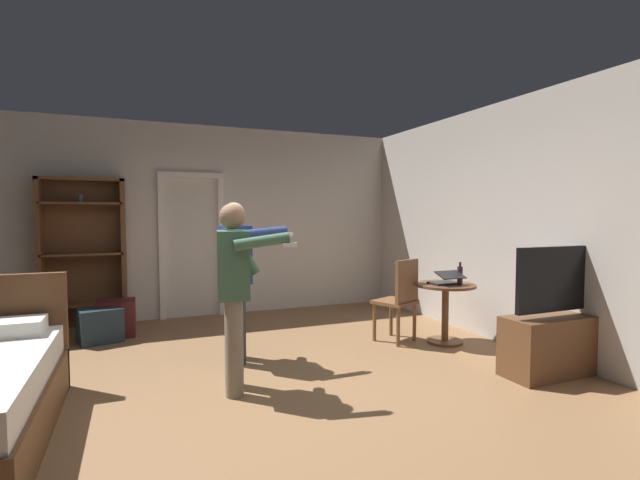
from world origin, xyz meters
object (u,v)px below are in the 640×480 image
at_px(bottle_on_table, 460,275).
at_px(suitcase_dark, 116,318).
at_px(side_table, 445,303).
at_px(person_striped_shirt, 236,270).
at_px(tv_flatscreen, 557,336).
at_px(wooden_chair, 400,297).
at_px(person_blue_shirt, 234,285).
at_px(laptop, 446,280).
at_px(bookshelf, 84,247).
at_px(suitcase_small, 100,325).

bearing_deg(bottle_on_table, suitcase_dark, 153.37).
bearing_deg(side_table, person_striped_shirt, 173.36).
distance_m(tv_flatscreen, person_striped_shirt, 3.19).
relative_size(bottle_on_table, suitcase_dark, 0.58).
height_order(wooden_chair, person_blue_shirt, person_blue_shirt).
height_order(laptop, wooden_chair, wooden_chair).
xyz_separation_m(tv_flatscreen, suitcase_dark, (-3.92, 3.06, -0.14)).
relative_size(wooden_chair, person_striped_shirt, 0.60).
distance_m(bottle_on_table, wooden_chair, 0.74).
bearing_deg(person_blue_shirt, person_striped_shirt, 77.26).
bearing_deg(person_striped_shirt, person_blue_shirt, -102.74).
height_order(bottle_on_table, suitcase_dark, bottle_on_table).
bearing_deg(tv_flatscreen, laptop, 105.85).
xyz_separation_m(bookshelf, laptop, (3.97, -2.44, -0.33)).
bearing_deg(bottle_on_table, suitcase_small, 157.02).
height_order(person_blue_shirt, person_striped_shirt, person_striped_shirt).
xyz_separation_m(bookshelf, wooden_chair, (3.52, -2.17, -0.53)).
height_order(side_table, suitcase_dark, side_table).
height_order(suitcase_dark, suitcase_small, suitcase_dark).
distance_m(tv_flatscreen, laptop, 1.32).
bearing_deg(wooden_chair, side_table, -25.02).
xyz_separation_m(side_table, bottle_on_table, (0.14, -0.08, 0.33)).
distance_m(tv_flatscreen, side_table, 1.30).
bearing_deg(suitcase_small, wooden_chair, -37.42).
relative_size(tv_flatscreen, person_blue_shirt, 0.76).
bearing_deg(bookshelf, laptop, -31.52).
relative_size(laptop, person_blue_shirt, 0.20).
bearing_deg(wooden_chair, suitcase_dark, 153.27).
distance_m(person_blue_shirt, suitcase_dark, 2.62).
relative_size(bottle_on_table, wooden_chair, 0.26).
xyz_separation_m(side_table, wooden_chair, (-0.48, 0.23, 0.07)).
bearing_deg(side_table, wooden_chair, 154.98).
xyz_separation_m(tv_flatscreen, person_blue_shirt, (-2.91, 0.74, 0.56)).
relative_size(bookshelf, person_blue_shirt, 1.24).
bearing_deg(laptop, tv_flatscreen, -74.15).
height_order(wooden_chair, person_striped_shirt, person_striped_shirt).
height_order(bookshelf, laptop, bookshelf).
xyz_separation_m(tv_flatscreen, laptop, (-0.34, 1.21, 0.39)).
bearing_deg(side_table, suitcase_dark, 153.49).
xyz_separation_m(bottle_on_table, suitcase_dark, (-3.75, 1.88, -0.59)).
height_order(laptop, person_blue_shirt, person_blue_shirt).
relative_size(side_table, bottle_on_table, 2.69).
bearing_deg(laptop, suitcase_small, 156.56).
height_order(side_table, person_blue_shirt, person_blue_shirt).
bearing_deg(laptop, wooden_chair, 149.31).
bearing_deg(person_blue_shirt, bookshelf, 115.79).
height_order(person_striped_shirt, suitcase_small, person_striped_shirt).
bearing_deg(suitcase_small, person_blue_shirt, -75.72).
bearing_deg(tv_flatscreen, bottle_on_table, 98.43).
height_order(laptop, suitcase_dark, laptop).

